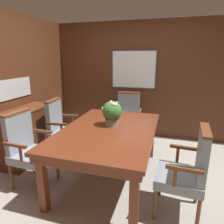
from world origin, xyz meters
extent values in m
plane|color=#A39E93|center=(0.00, 0.00, 0.00)|extent=(14.00, 14.00, 0.00)
cube|color=#4C2816|center=(0.00, 1.93, 1.23)|extent=(7.20, 0.06, 2.45)
cube|color=white|center=(-0.01, 1.89, 1.46)|extent=(0.92, 0.01, 0.76)
cube|color=#38332D|center=(-0.01, 1.89, 1.86)|extent=(0.99, 0.02, 0.04)
cube|color=#38332D|center=(-0.01, 1.89, 1.06)|extent=(0.99, 0.02, 0.04)
cube|color=#38332D|center=(-0.49, 1.89, 1.46)|extent=(0.04, 0.02, 0.76)
cube|color=#38332D|center=(0.46, 1.89, 1.46)|extent=(0.04, 0.02, 0.76)
cube|color=#B2BCC1|center=(-1.74, 0.26, 1.21)|extent=(0.01, 0.89, 0.33)
cube|color=maroon|center=(-0.52, -0.76, 0.36)|extent=(0.09, 0.09, 0.72)
cube|color=maroon|center=(0.52, -0.76, 0.36)|extent=(0.09, 0.09, 0.72)
cube|color=maroon|center=(-0.52, 0.90, 0.36)|extent=(0.09, 0.09, 0.72)
cube|color=maroon|center=(0.52, 0.90, 0.36)|extent=(0.09, 0.09, 0.72)
cube|color=maroon|center=(0.00, 0.07, 0.68)|extent=(1.19, 1.82, 0.09)
cube|color=maroon|center=(0.00, 0.07, 0.75)|extent=(1.25, 1.88, 0.04)
cylinder|color=brown|center=(-0.68, 0.30, 0.19)|extent=(0.04, 0.04, 0.38)
cylinder|color=brown|center=(-0.71, 0.72, 0.19)|extent=(0.04, 0.04, 0.38)
cylinder|color=brown|center=(-1.11, 0.26, 0.19)|extent=(0.04, 0.04, 0.38)
cylinder|color=brown|center=(-1.15, 0.68, 0.19)|extent=(0.04, 0.04, 0.38)
cube|color=gray|center=(-0.91, 0.49, 0.43)|extent=(0.54, 0.53, 0.11)
cube|color=gray|center=(-1.12, 0.47, 0.75)|extent=(0.12, 0.45, 0.52)
cube|color=brown|center=(-1.12, 0.47, 1.02)|extent=(0.13, 0.45, 0.03)
cylinder|color=brown|center=(-0.85, 0.24, 0.59)|extent=(0.04, 0.04, 0.20)
cube|color=brown|center=(-0.92, 0.24, 0.69)|extent=(0.35, 0.07, 0.04)
cylinder|color=brown|center=(-0.90, 0.74, 0.59)|extent=(0.04, 0.04, 0.20)
cube|color=brown|center=(-0.97, 0.73, 0.69)|extent=(0.35, 0.07, 0.04)
cylinder|color=brown|center=(0.74, -0.11, 0.19)|extent=(0.04, 0.04, 0.38)
cylinder|color=brown|center=(0.71, -0.53, 0.19)|extent=(0.04, 0.04, 0.38)
cylinder|color=brown|center=(1.17, -0.14, 0.19)|extent=(0.04, 0.04, 0.38)
cylinder|color=brown|center=(1.14, -0.56, 0.19)|extent=(0.04, 0.04, 0.38)
cube|color=gray|center=(0.94, -0.34, 0.43)|extent=(0.52, 0.51, 0.11)
cube|color=gray|center=(1.15, -0.35, 0.75)|extent=(0.11, 0.45, 0.52)
cube|color=brown|center=(1.15, -0.35, 1.02)|extent=(0.12, 0.45, 0.03)
cylinder|color=brown|center=(0.92, -0.09, 0.59)|extent=(0.04, 0.04, 0.20)
cube|color=brown|center=(0.99, -0.09, 0.69)|extent=(0.35, 0.06, 0.04)
cylinder|color=brown|center=(0.89, -0.59, 0.59)|extent=(0.04, 0.04, 0.20)
cube|color=brown|center=(0.96, -0.59, 0.69)|extent=(0.35, 0.06, 0.04)
cylinder|color=brown|center=(-0.21, 1.11, 0.19)|extent=(0.04, 0.04, 0.38)
cylinder|color=brown|center=(0.21, 1.15, 0.19)|extent=(0.04, 0.04, 0.38)
cylinder|color=brown|center=(-0.24, 1.55, 0.19)|extent=(0.04, 0.04, 0.38)
cylinder|color=brown|center=(0.18, 1.58, 0.19)|extent=(0.04, 0.04, 0.38)
cube|color=gray|center=(-0.01, 1.35, 0.43)|extent=(0.52, 0.53, 0.11)
cube|color=gray|center=(-0.03, 1.55, 0.75)|extent=(0.45, 0.12, 0.52)
cube|color=brown|center=(-0.03, 1.55, 1.02)|extent=(0.45, 0.12, 0.03)
cylinder|color=brown|center=(-0.26, 1.29, 0.59)|extent=(0.04, 0.04, 0.20)
cube|color=brown|center=(-0.27, 1.36, 0.69)|extent=(0.06, 0.35, 0.04)
cylinder|color=brown|center=(0.24, 1.33, 0.59)|extent=(0.04, 0.04, 0.20)
cube|color=brown|center=(0.23, 1.41, 0.69)|extent=(0.06, 0.35, 0.04)
cylinder|color=brown|center=(-0.73, -0.58, 0.19)|extent=(0.04, 0.04, 0.38)
cylinder|color=brown|center=(-0.71, -0.16, 0.19)|extent=(0.04, 0.04, 0.38)
cylinder|color=brown|center=(-1.16, -0.56, 0.19)|extent=(0.04, 0.04, 0.38)
cylinder|color=brown|center=(-1.14, -0.14, 0.19)|extent=(0.04, 0.04, 0.38)
cube|color=gray|center=(-0.94, -0.36, 0.43)|extent=(0.52, 0.50, 0.11)
cube|color=gray|center=(-1.14, -0.35, 0.75)|extent=(0.10, 0.45, 0.52)
cube|color=brown|center=(-1.14, -0.35, 1.02)|extent=(0.11, 0.45, 0.03)
cylinder|color=brown|center=(-0.91, -0.61, 0.59)|extent=(0.04, 0.04, 0.20)
cube|color=brown|center=(-0.99, -0.61, 0.69)|extent=(0.35, 0.05, 0.04)
cylinder|color=brown|center=(-0.89, -0.11, 0.59)|extent=(0.04, 0.04, 0.20)
cube|color=brown|center=(-0.96, -0.11, 0.69)|extent=(0.35, 0.05, 0.04)
cylinder|color=gray|center=(0.00, 0.22, 0.82)|extent=(0.19, 0.19, 0.10)
cylinder|color=gray|center=(0.00, 0.22, 0.86)|extent=(0.20, 0.20, 0.02)
sphere|color=#387033|center=(0.00, 0.22, 0.98)|extent=(0.28, 0.28, 0.28)
sphere|color=silver|center=(-0.12, 0.17, 1.02)|extent=(0.05, 0.05, 0.05)
sphere|color=silver|center=(-0.01, 0.18, 1.11)|extent=(0.04, 0.04, 0.04)
sphere|color=silver|center=(-0.13, 0.21, 1.02)|extent=(0.04, 0.04, 0.04)
sphere|color=silver|center=(0.06, 0.26, 1.10)|extent=(0.04, 0.04, 0.04)
sphere|color=silver|center=(-0.03, 0.27, 1.10)|extent=(0.04, 0.04, 0.04)
sphere|color=silver|center=(-0.12, 0.28, 1.00)|extent=(0.05, 0.05, 0.05)
sphere|color=silver|center=(0.07, 0.17, 1.09)|extent=(0.05, 0.05, 0.05)
sphere|color=silver|center=(0.03, 0.16, 1.09)|extent=(0.06, 0.06, 0.06)
cube|color=#512816|center=(-1.53, 0.26, 0.43)|extent=(0.42, 1.08, 0.87)
cube|color=#5B2D19|center=(-1.53, 0.26, 0.88)|extent=(0.44, 1.10, 0.02)
sphere|color=#4C422D|center=(-1.31, 0.26, 0.68)|extent=(0.03, 0.03, 0.03)
sphere|color=#4C422D|center=(-1.31, 0.02, 0.35)|extent=(0.03, 0.03, 0.03)
sphere|color=#4C422D|center=(-1.31, 0.50, 0.35)|extent=(0.03, 0.03, 0.03)
camera|label=1|loc=(0.78, -2.40, 1.73)|focal=32.00mm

